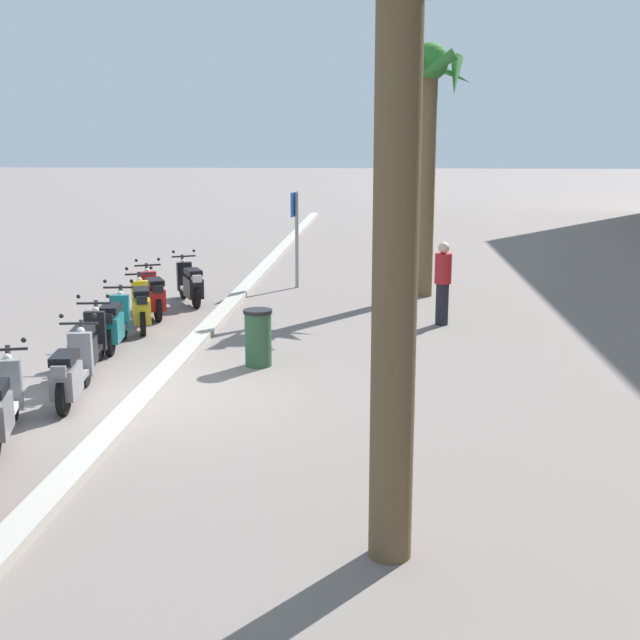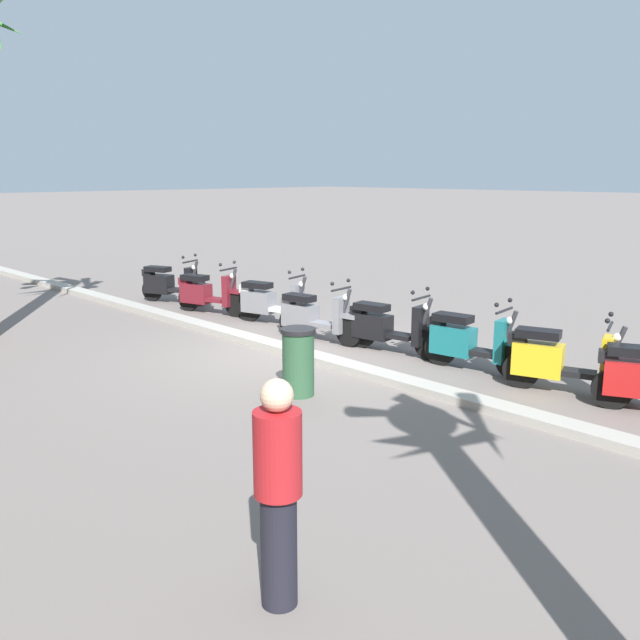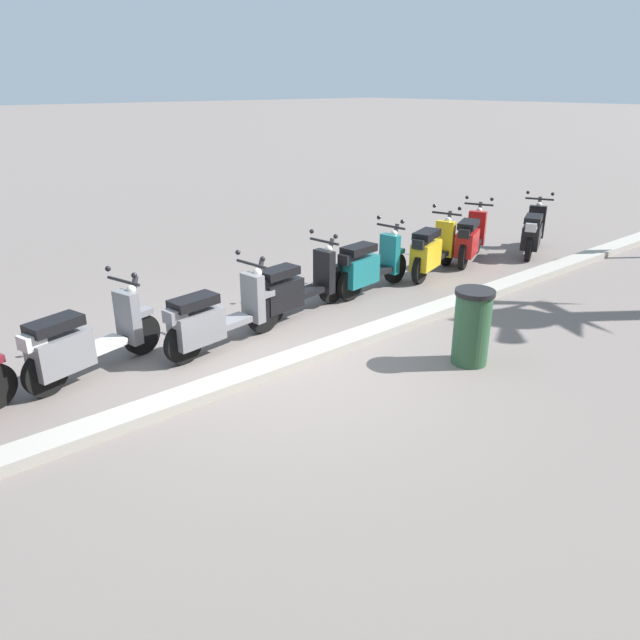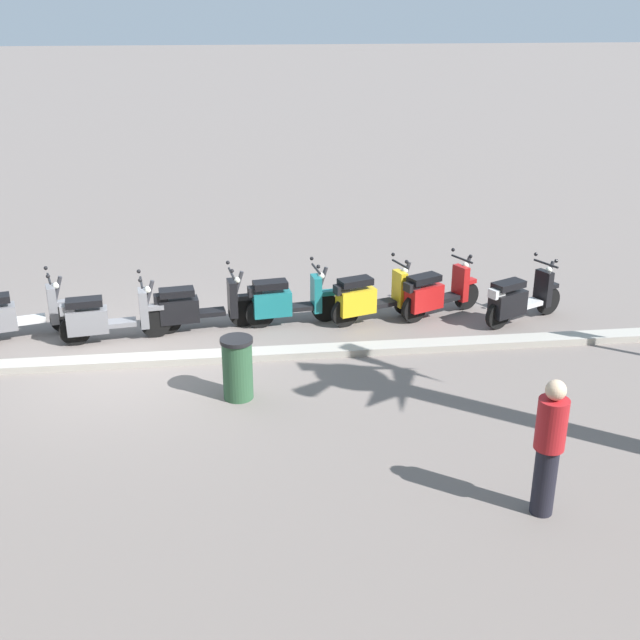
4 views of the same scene
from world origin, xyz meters
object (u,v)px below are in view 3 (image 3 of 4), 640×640
Objects in this scene: scooter_yellow_mid_centre at (432,250)px; scooter_teal_last_in_row at (369,266)px; scooter_grey_mid_front at (84,342)px; scooter_red_second_in_line at (470,239)px; scooter_black_tail_end at (295,288)px; scooter_grey_far_back at (216,318)px; scooter_black_gap_after_mid at (533,232)px; litter_bin at (472,326)px.

scooter_yellow_mid_centre and scooter_teal_last_in_row have the same top height.
scooter_grey_mid_front is (6.21, 0.03, -0.01)m from scooter_yellow_mid_centre.
scooter_red_second_in_line is 0.91× the size of scooter_grey_mid_front.
scooter_black_tail_end is at bearing 2.51° from scooter_teal_last_in_row.
scooter_black_gap_after_mid is at bearing 179.77° from scooter_grey_far_back.
litter_bin is (5.12, 2.32, 0.03)m from scooter_black_gap_after_mid.
scooter_yellow_mid_centre is 1.85× the size of litter_bin.
scooter_black_tail_end is 1.56m from scooter_grey_far_back.
scooter_black_gap_after_mid and scooter_grey_mid_front have the same top height.
scooter_red_second_in_line is 4.36m from scooter_black_tail_end.
scooter_grey_far_back reaches higher than litter_bin.
scooter_grey_far_back is at bearing -0.23° from scooter_black_gap_after_mid.
litter_bin is (-3.77, 2.65, 0.03)m from scooter_grey_mid_front.
scooter_black_gap_after_mid is at bearing 177.84° from scooter_grey_mid_front.
litter_bin is (3.69, 2.79, 0.02)m from scooter_red_second_in_line.
scooter_yellow_mid_centre is 1.52m from scooter_teal_last_in_row.
scooter_yellow_mid_centre is 3.63m from litter_bin.
scooter_red_second_in_line and scooter_black_tail_end have the same top height.
scooter_yellow_mid_centre is 6.21m from scooter_grey_mid_front.
litter_bin is at bearing 144.86° from scooter_grey_mid_front.
scooter_black_gap_after_mid is 1.50m from scooter_red_second_in_line.
scooter_yellow_mid_centre is 3.11m from scooter_black_tail_end.
scooter_grey_mid_front is at bearing 0.25° from scooter_yellow_mid_centre.
scooter_teal_last_in_row is 0.93× the size of scooter_black_tail_end.
scooter_grey_far_back is 1.96× the size of litter_bin.
scooter_black_tail_end is at bearing 0.43° from scooter_yellow_mid_centre.
scooter_black_gap_after_mid is at bearing -155.64° from litter_bin.
scooter_black_tail_end is (4.36, 0.13, -0.02)m from scooter_red_second_in_line.
scooter_black_tail_end and scooter_grey_mid_front have the same top height.
scooter_red_second_in_line is 2.77m from scooter_teal_last_in_row.
scooter_black_tail_end is at bearing 1.71° from scooter_red_second_in_line.
scooter_black_gap_after_mid and scooter_red_second_in_line have the same top height.
litter_bin is (-0.66, 2.66, 0.04)m from scooter_black_tail_end.
scooter_teal_last_in_row is 0.95× the size of scooter_grey_mid_front.
scooter_teal_last_in_row and scooter_black_tail_end have the same top height.
scooter_red_second_in_line and scooter_grey_mid_front have the same top height.
scooter_red_second_in_line is 0.94× the size of scooter_yellow_mid_centre.
scooter_grey_far_back is (7.30, -0.03, -0.01)m from scooter_black_gap_after_mid.
scooter_yellow_mid_centre is at bearing -179.57° from scooter_black_tail_end.
scooter_grey_mid_front is 1.92× the size of litter_bin.
scooter_yellow_mid_centre and scooter_black_tail_end have the same top height.
scooter_grey_mid_front reaches higher than litter_bin.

